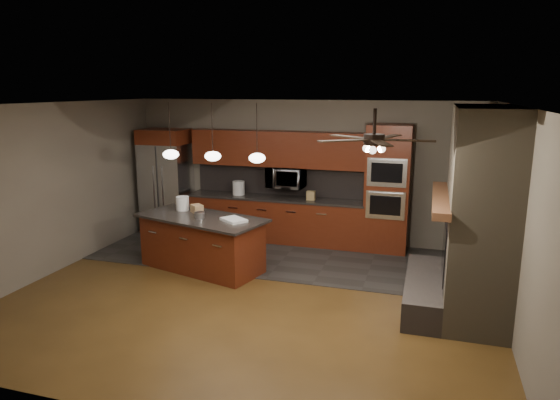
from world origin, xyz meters
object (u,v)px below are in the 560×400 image
(oven_tower, at_px, (387,189))
(counter_bucket, at_px, (239,188))
(paint_tray, at_px, (234,220))
(kitchen_island, at_px, (202,243))
(paint_can, at_px, (200,215))
(microwave, at_px, (286,177))
(counter_box, at_px, (311,196))
(white_bucket, at_px, (183,203))
(cardboard_box, at_px, (197,209))
(refrigerator, at_px, (166,182))

(oven_tower, xyz_separation_m, counter_bucket, (-2.97, 0.01, -0.15))
(paint_tray, bearing_deg, kitchen_island, -153.23)
(kitchen_island, relative_size, paint_can, 14.42)
(microwave, distance_m, counter_bucket, 1.03)
(counter_box, bearing_deg, microwave, 166.96)
(kitchen_island, bearing_deg, paint_can, -58.69)
(oven_tower, distance_m, white_bucket, 3.75)
(paint_can, xyz_separation_m, counter_box, (1.41, 1.98, 0.01))
(counter_bucket, xyz_separation_m, counter_box, (1.52, -0.05, -0.05))
(oven_tower, height_order, paint_can, oven_tower)
(oven_tower, bearing_deg, paint_can, -144.66)
(microwave, distance_m, cardboard_box, 2.07)
(refrigerator, distance_m, paint_can, 2.60)
(kitchen_island, bearing_deg, counter_bucket, 108.03)
(paint_tray, bearing_deg, oven_tower, 77.67)
(oven_tower, height_order, white_bucket, oven_tower)
(paint_can, bearing_deg, white_bucket, 140.79)
(paint_can, distance_m, counter_bucket, 2.04)
(cardboard_box, bearing_deg, kitchen_island, -11.37)
(oven_tower, bearing_deg, refrigerator, -179.08)
(kitchen_island, distance_m, paint_can, 0.52)
(microwave, xyz_separation_m, counter_box, (0.53, -0.10, -0.31))
(oven_tower, relative_size, microwave, 3.25)
(microwave, xyz_separation_m, cardboard_box, (-1.10, -1.73, -0.31))
(paint_can, bearing_deg, counter_bucket, 93.17)
(refrigerator, relative_size, cardboard_box, 10.07)
(microwave, distance_m, paint_can, 2.28)
(paint_can, bearing_deg, microwave, 67.09)
(white_bucket, distance_m, cardboard_box, 0.34)
(counter_bucket, height_order, counter_box, counter_bucket)
(counter_box, bearing_deg, paint_can, -127.82)
(white_bucket, height_order, paint_can, white_bucket)
(paint_tray, relative_size, cardboard_box, 1.89)
(paint_can, bearing_deg, paint_tray, 1.01)
(refrigerator, bearing_deg, counter_box, 0.57)
(oven_tower, distance_m, kitchen_island, 3.54)
(cardboard_box, bearing_deg, oven_tower, 68.82)
(refrigerator, bearing_deg, kitchen_island, -47.56)
(refrigerator, distance_m, kitchen_island, 2.57)
(white_bucket, xyz_separation_m, cardboard_box, (0.32, -0.09, -0.05))
(cardboard_box, bearing_deg, paint_can, -17.59)
(refrigerator, bearing_deg, counter_bucket, 2.90)
(paint_can, height_order, paint_tray, paint_can)
(refrigerator, height_order, counter_box, refrigerator)
(paint_tray, bearing_deg, cardboard_box, -166.61)
(paint_tray, bearing_deg, microwave, 118.22)
(refrigerator, xyz_separation_m, paint_tray, (2.31, -1.94, -0.16))
(refrigerator, bearing_deg, paint_tray, -39.98)
(kitchen_island, height_order, counter_bucket, counter_bucket)
(cardboard_box, distance_m, counter_bucket, 1.69)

